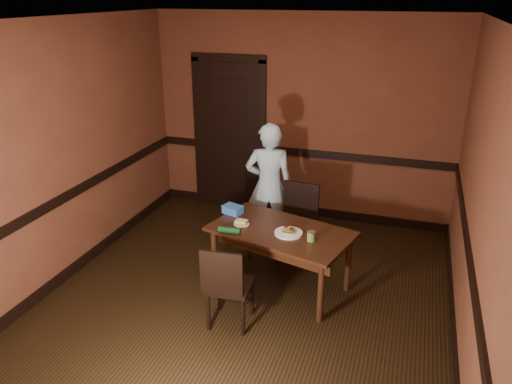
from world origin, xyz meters
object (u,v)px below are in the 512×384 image
Objects in this scene: dining_table at (280,258)px; person at (269,186)px; sauce_jar at (311,236)px; cheese_saucer at (241,223)px; sandwich_plate at (289,232)px; chair_far at (298,225)px; chair_near at (230,284)px; food_tub at (233,210)px.

person is at bearing 129.19° from dining_table.
sauce_jar is 0.78m from cheese_saucer.
sandwich_plate is at bearing -5.96° from cheese_saucer.
chair_far is at bearing 94.68° from sandwich_plate.
dining_table is at bearing -88.89° from chair_far.
chair_near is 1.67m from person.
dining_table is 1.69× the size of chair_near.
food_tub is (-0.70, 0.29, 0.03)m from sandwich_plate.
cheese_saucer is (-0.47, -0.60, 0.23)m from chair_far.
chair_near is 0.54× the size of person.
sauce_jar is at bearing -139.60° from chair_near.
chair_near is 1.07m from food_tub.
dining_table is 0.53m from sauce_jar.
chair_near reaches higher than cheese_saucer.
person is 0.69m from food_tub.
chair_far is 0.79m from cheese_saucer.
food_tub is at bearing -75.15° from chair_near.
cheese_saucer is (-0.76, 0.13, -0.03)m from sauce_jar.
chair_near is at bearing -118.49° from sandwich_plate.
person is 1.26m from sauce_jar.
chair_near is at bearing -95.06° from dining_table.
cheese_saucer is at bearing -82.62° from chair_near.
dining_table is 0.80m from chair_near.
person is (-0.44, 0.30, 0.32)m from chair_far.
cheese_saucer is (-0.03, -0.89, -0.09)m from person.
dining_table is 5.75× the size of food_tub.
chair_near is 0.91m from sauce_jar.
chair_near reaches higher than food_tub.
chair_far is at bearing 100.88° from dining_table.
sauce_jar reaches higher than cheese_saucer.
person is at bearing 117.44° from sandwich_plate.
person reaches higher than chair_far.
cheese_saucer is (-0.52, 0.05, 0.00)m from sandwich_plate.
chair_near reaches higher than sauce_jar.
person is 9.46× the size of cheese_saucer.
food_tub is (-0.18, 0.24, 0.03)m from cheese_saucer.
chair_far is at bearing 51.93° from cheese_saucer.
chair_far is 9.25× the size of sauce_jar.
person is at bearing 125.80° from sauce_jar.
chair_far reaches higher than dining_table.
chair_near is 5.14× the size of cheese_saucer.
sauce_jar is (0.24, -0.07, 0.03)m from sandwich_plate.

